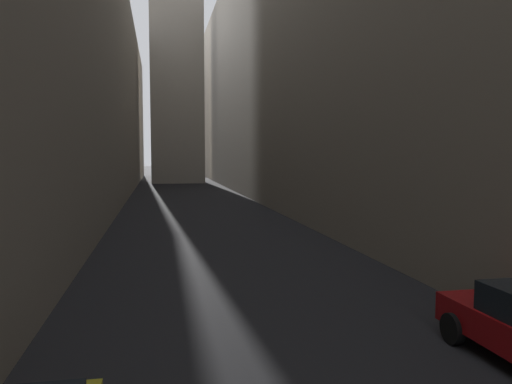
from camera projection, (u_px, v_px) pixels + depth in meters
The scene contains 3 objects.
ground_plane at pixel (192, 204), 40.65m from camera, with size 264.00×264.00×0.00m, color black.
building_block_left at pixel (21, 77), 39.20m from camera, with size 15.85×108.00×20.59m, color gray.
building_block_right at pixel (317, 59), 43.84m from camera, with size 11.71×108.00×25.29m, color #756B5B.
Camera 1 is at (-2.70, 7.29, 4.09)m, focal length 34.29 mm.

